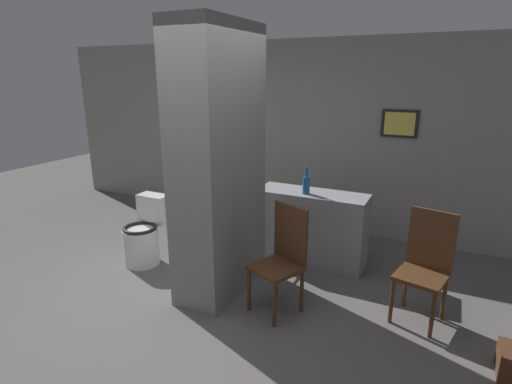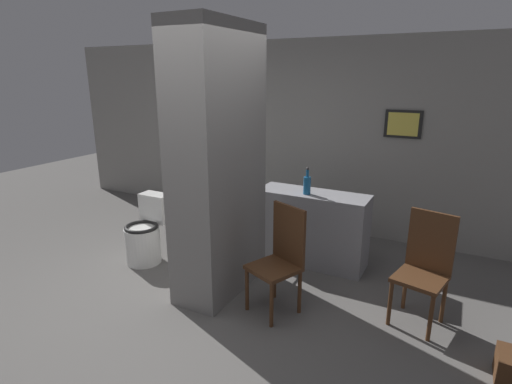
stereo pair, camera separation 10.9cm
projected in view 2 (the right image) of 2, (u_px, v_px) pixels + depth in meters
ground_plane at (180, 307)px, 3.81m from camera, size 14.00×14.00×0.00m
wall_back at (291, 135)px, 5.68m from camera, size 8.00×0.09×2.60m
pillar_center at (218, 165)px, 3.84m from camera, size 0.52×1.06×2.60m
counter_shelf at (312, 228)px, 4.62m from camera, size 1.26×0.44×0.85m
toilet at (146, 235)px, 4.70m from camera, size 0.40×0.56×0.77m
chair_near_pillar at (280, 256)px, 3.65m from camera, size 0.52×0.52×1.00m
chair_by_doorway at (425, 265)px, 3.48m from camera, size 0.48×0.48×1.00m
bicycle at (221, 220)px, 5.07m from camera, size 1.62×0.42×0.73m
bottle_tall at (307, 184)px, 4.42m from camera, size 0.08×0.08×0.31m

